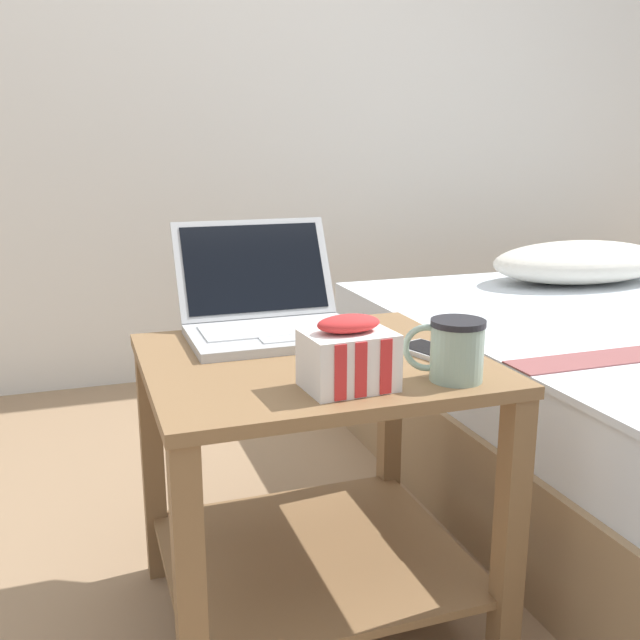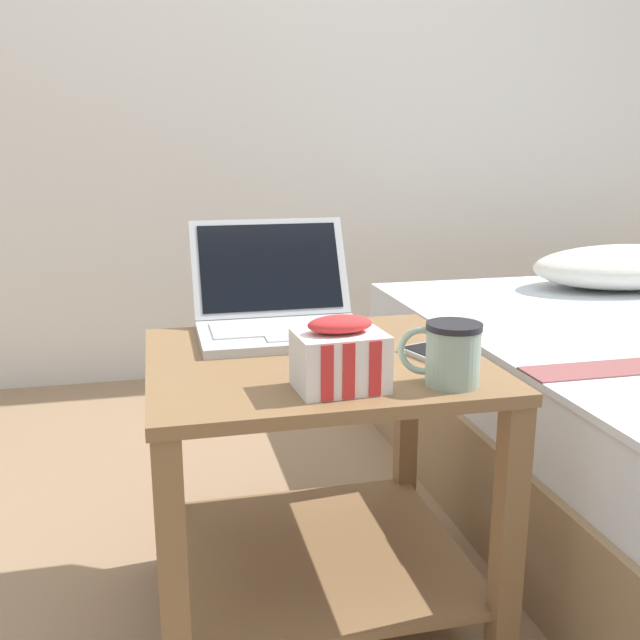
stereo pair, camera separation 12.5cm
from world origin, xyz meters
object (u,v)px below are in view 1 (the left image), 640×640
at_px(mug_front_left, 455,347).
at_px(cell_phone, 432,351).
at_px(laptop, 268,312).
at_px(snack_bag, 349,356).

relative_size(mug_front_left, cell_phone, 0.82).
bearing_deg(laptop, mug_front_left, -61.76).
bearing_deg(mug_front_left, laptop, 118.24).
height_order(laptop, cell_phone, laptop).
bearing_deg(cell_phone, mug_front_left, -104.33).
bearing_deg(mug_front_left, cell_phone, 75.67).
distance_m(snack_bag, cell_phone, 0.25).
height_order(laptop, mug_front_left, laptop).
height_order(mug_front_left, cell_phone, mug_front_left).
bearing_deg(mug_front_left, snack_bag, 173.55).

